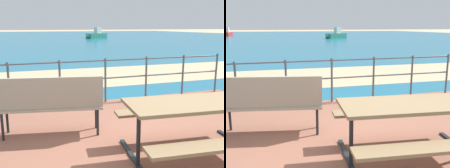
% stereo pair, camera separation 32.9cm
% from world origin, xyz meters
% --- Properties ---
extents(ground_plane, '(240.00, 240.00, 0.00)m').
position_xyz_m(ground_plane, '(0.00, 0.00, 0.00)').
color(ground_plane, tan).
extents(patio_paving, '(6.40, 5.20, 0.06)m').
position_xyz_m(patio_paving, '(0.00, 0.00, 0.03)').
color(patio_paving, '#935B47').
rests_on(patio_paving, ground).
extents(sea_water, '(90.00, 90.00, 0.01)m').
position_xyz_m(sea_water, '(0.00, 40.00, 0.01)').
color(sea_water, '#196B8E').
rests_on(sea_water, ground).
extents(beach_strip, '(54.04, 4.32, 0.01)m').
position_xyz_m(beach_strip, '(0.00, 5.84, 0.01)').
color(beach_strip, tan).
rests_on(beach_strip, ground).
extents(picnic_table, '(1.98, 1.64, 0.76)m').
position_xyz_m(picnic_table, '(0.30, -0.41, 0.65)').
color(picnic_table, '#8C704C').
rests_on(picnic_table, patio_paving).
extents(park_bench, '(1.61, 0.71, 0.94)m').
position_xyz_m(park_bench, '(-1.35, 0.93, 0.61)').
color(park_bench, tan).
rests_on(park_bench, patio_paving).
extents(railing_fence, '(5.94, 0.04, 0.97)m').
position_xyz_m(railing_fence, '(0.00, 2.45, 0.66)').
color(railing_fence, '#4C5156').
rests_on(railing_fence, patio_paving).
extents(boat_near, '(3.65, 2.55, 1.55)m').
position_xyz_m(boat_near, '(8.83, 33.89, 0.47)').
color(boat_near, '#338466').
rests_on(boat_near, sea_water).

